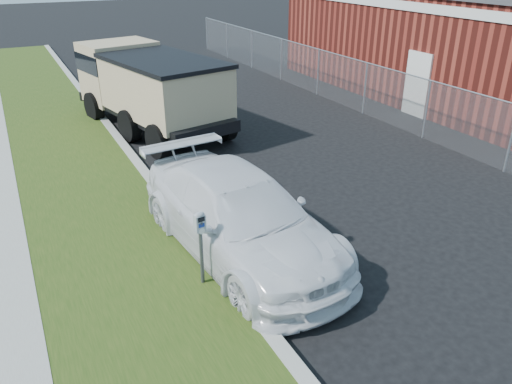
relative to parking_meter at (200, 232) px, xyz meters
name	(u,v)px	position (x,y,z in m)	size (l,w,h in m)	color
ground	(341,242)	(3.01, 0.16, -1.11)	(120.00, 120.00, 0.00)	black
streetside	(33,260)	(-2.55, 2.16, -1.04)	(6.12, 50.00, 0.15)	gray
chainlink_fence	(366,78)	(9.01, 7.16, 0.15)	(0.06, 30.06, 30.00)	slate
brick_building	(470,37)	(15.01, 8.16, 1.01)	(9.20, 14.20, 4.17)	maroon
parking_meter	(200,232)	(0.00, 0.00, 0.00)	(0.20, 0.15, 1.36)	#3F4247
white_wagon	(239,215)	(1.09, 0.82, -0.33)	(2.18, 5.36, 1.56)	white
dump_truck	(147,85)	(1.72, 9.04, 0.31)	(3.70, 6.79, 2.52)	black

